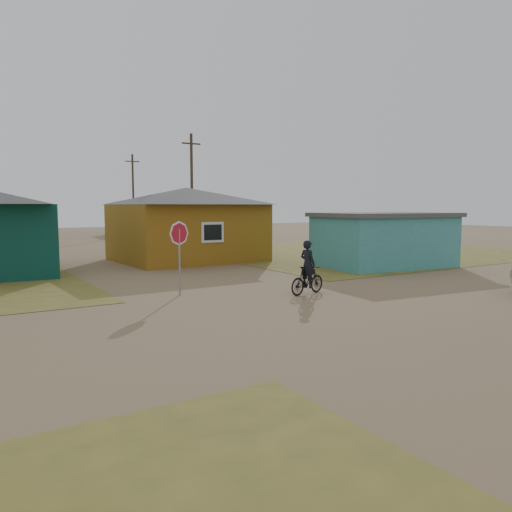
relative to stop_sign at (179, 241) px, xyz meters
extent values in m
plane|color=#846B4C|center=(2.09, -4.35, -1.79)|extent=(120.00, 120.00, 0.00)
cube|color=olive|center=(16.09, 8.65, -1.79)|extent=(20.00, 18.00, 0.00)
cube|color=#8E5F15|center=(4.59, 9.65, -0.29)|extent=(7.21, 6.24, 3.00)
pyramid|color=#3C3C3F|center=(4.59, 9.65, 1.66)|extent=(7.72, 6.76, 0.90)
cube|color=silver|center=(4.59, 6.62, -0.14)|extent=(1.20, 0.06, 1.00)
cube|color=black|center=(4.59, 6.59, -0.14)|extent=(0.95, 0.04, 0.75)
cube|color=teal|center=(11.59, 2.15, -0.59)|extent=(6.39, 4.61, 2.40)
cube|color=#3C3C3F|center=(11.59, 2.15, 0.71)|extent=(6.71, 4.93, 0.20)
cube|color=tan|center=(12.09, 35.65, -0.39)|extent=(6.41, 5.50, 2.80)
pyramid|color=#3C3C3F|center=(12.09, 35.65, 1.41)|extent=(6.95, 6.05, 0.80)
cylinder|color=#423428|center=(8.59, 17.65, 2.21)|extent=(0.20, 0.20, 8.00)
cube|color=#423428|center=(8.59, 17.65, 5.51)|extent=(1.40, 0.10, 0.10)
cylinder|color=#423428|center=(9.59, 33.65, 2.21)|extent=(0.20, 0.20, 8.00)
cube|color=#423428|center=(9.59, 33.65, 5.51)|extent=(1.40, 0.10, 0.10)
cylinder|color=gray|center=(0.00, 0.00, -0.70)|extent=(0.06, 0.06, 2.19)
imported|color=black|center=(3.65, -2.09, -1.32)|extent=(1.65, 0.77, 0.96)
imported|color=black|center=(3.65, -2.09, -0.78)|extent=(0.49, 0.64, 1.57)
camera|label=1|loc=(-6.45, -15.04, 1.13)|focal=35.00mm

